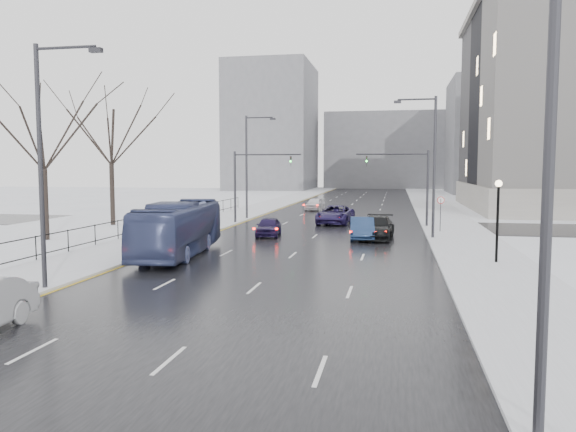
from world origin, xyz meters
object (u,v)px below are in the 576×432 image
Objects in this scene: bus at (179,228)px; sedan_right_cross at (335,215)px; tree_park_e at (113,226)px; lamppost_r_mid at (498,209)px; streetlight_r_mid at (431,160)px; sedan_right_far at (377,228)px; sedan_center_near at (269,227)px; sedan_right_near at (362,228)px; mast_signal_right at (415,179)px; no_uturn_sign at (441,204)px; streetlight_l_near at (45,154)px; tree_park_d at (47,241)px; mast_signal_left at (246,178)px; streetlight_r_near at (536,138)px; streetlight_l_far at (249,162)px; sedan_center_far at (315,204)px.

sedan_right_cross is (6.96, 19.51, -0.72)m from bus.
tree_park_e reaches higher than lamppost_r_mid.
sedan_right_far is (-3.67, -0.63, -4.78)m from streetlight_r_mid.
sedan_center_near is 0.87× the size of sedan_right_near.
mast_signal_right is 10.37m from sedan_right_near.
no_uturn_sign is at bearing 48.30° from sedan_right_far.
streetlight_r_mid is 18.26m from bus.
streetlight_l_near is at bearing -126.18° from sedan_right_near.
tree_park_d is 17.96m from mast_signal_left.
streetlight_r_mid is at bearing 13.49° from sedan_right_far.
streetlight_r_near is at bearing -85.40° from sedan_right_near.
streetlight_l_near is 32.03m from mast_signal_right.
streetlight_l_far is at bearing 90.00° from streetlight_l_near.
streetlight_l_near reaches higher than sedan_right_cross.
streetlight_r_mid reaches higher than sedan_right_far.
sedan_right_far is (1.00, 0.42, 0.03)m from sedan_right_near.
sedan_center_near is at bearing 66.05° from bus.
streetlight_l_far is 2.45× the size of sedan_center_near.
streetlight_r_mid is 10.73m from lamppost_r_mid.
bus reaches higher than sedan_center_near.
streetlight_r_near is at bearing -71.99° from sedan_center_far.
lamppost_r_mid is 0.78× the size of sedan_right_far.
streetlight_l_near is 2.14× the size of sedan_right_near.
lamppost_r_mid is (19.17, 10.00, -2.67)m from streetlight_l_near.
bus is 20.73m from sedan_right_cross.
bus is at bearing 126.41° from streetlight_r_near.
tree_park_d reaches higher than no_uturn_sign.
streetlight_r_near is 2.45× the size of sedan_center_near.
tree_park_d is 1.25× the size of streetlight_l_far.
sedan_right_cross is at bearing 115.57° from sedan_right_far.
tree_park_e is 1.35× the size of streetlight_r_mid.
tree_park_e is 22.30m from sedan_right_near.
no_uturn_sign is at bearing 13.67° from sedan_center_near.
tree_park_e reaches higher than mast_signal_left.
mast_signal_left is 18.36m from bus.
sedan_center_far is at bearing 84.01° from streetlight_l_near.
tree_park_e is at bearing 92.29° from tree_park_d.
lamppost_r_mid is at bearing -5.69° from bus.
lamppost_r_mid is at bearing 27.55° from streetlight_l_near.
streetlight_r_near reaches higher than mast_signal_right.
streetlight_r_mid is at bearing 90.00° from streetlight_r_near.
sedan_center_far is (14.30, 30.51, 0.78)m from tree_park_d.
sedan_right_near is 26.50m from sedan_center_far.
sedan_right_cross reaches higher than sedan_center_near.
lamppost_r_mid is 0.66× the size of mast_signal_left.
mast_signal_right is 1.00× the size of mast_signal_left.
streetlight_r_near reaches higher than sedan_right_cross.
sedan_center_near is (14.43, 5.50, 0.74)m from tree_park_d.
streetlight_l_far is 14.20m from sedan_center_far.
sedan_right_cross is (8.67, 29.35, -4.75)m from streetlight_l_near.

